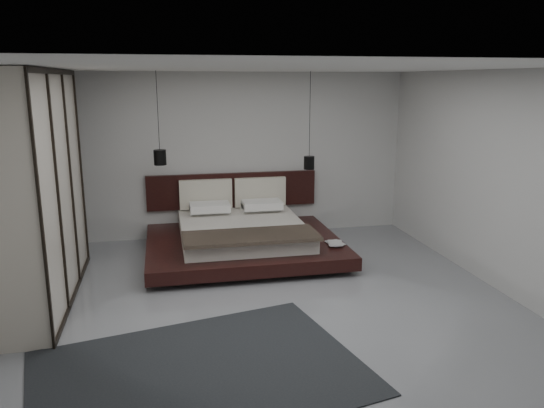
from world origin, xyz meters
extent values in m
plane|color=gray|center=(0.00, 0.00, 0.00)|extent=(6.00, 6.00, 0.00)
plane|color=white|center=(0.00, 0.00, 2.80)|extent=(6.00, 6.00, 0.00)
plane|color=#BBBBB8|center=(0.00, 3.00, 1.40)|extent=(6.00, 0.00, 6.00)
plane|color=#BBBBB8|center=(0.00, -3.00, 1.40)|extent=(6.00, 0.00, 6.00)
plane|color=#BBBBB8|center=(3.00, 0.00, 1.40)|extent=(0.00, 6.00, 6.00)
cube|color=black|center=(-2.95, 2.45, 1.30)|extent=(0.05, 0.90, 2.60)
cube|color=black|center=(-0.03, 1.75, 0.04)|extent=(2.30, 1.88, 0.08)
cube|color=black|center=(-0.03, 1.75, 0.18)|extent=(2.93, 2.40, 0.19)
cube|color=beige|center=(-0.03, 1.89, 0.39)|extent=(1.88, 2.09, 0.23)
cube|color=black|center=(-0.03, 1.07, 0.53)|extent=(1.90, 0.73, 0.05)
cube|color=white|center=(-0.47, 2.69, 0.56)|extent=(0.65, 0.42, 0.13)
cube|color=white|center=(0.41, 2.69, 0.56)|extent=(0.65, 0.42, 0.13)
cube|color=white|center=(-0.47, 2.54, 0.62)|extent=(0.65, 0.42, 0.13)
cube|color=white|center=(0.41, 2.54, 0.62)|extent=(0.65, 0.42, 0.13)
cube|color=black|center=(-0.03, 2.96, 0.80)|extent=(2.93, 0.08, 0.60)
cube|color=beige|center=(-0.50, 2.87, 0.77)|extent=(0.89, 0.10, 0.50)
cube|color=beige|center=(0.44, 2.87, 0.77)|extent=(0.89, 0.10, 0.50)
imported|color=#99724C|center=(1.17, 1.23, 0.29)|extent=(0.26, 0.32, 0.03)
imported|color=#99724C|center=(1.15, 1.20, 0.31)|extent=(0.27, 0.32, 0.02)
cylinder|color=black|center=(-1.23, 2.38, 2.21)|extent=(0.01, 0.01, 1.19)
cylinder|color=black|center=(-1.23, 2.38, 1.49)|extent=(0.19, 0.19, 0.24)
cylinder|color=#FFE0B2|center=(-1.23, 2.38, 1.39)|extent=(0.14, 0.14, 0.01)
cylinder|color=black|center=(1.17, 2.38, 2.12)|extent=(0.01, 0.01, 1.36)
cylinder|color=black|center=(1.17, 2.38, 1.33)|extent=(0.18, 0.18, 0.21)
cylinder|color=#FFE0B2|center=(1.17, 2.38, 1.24)|extent=(0.13, 0.13, 0.01)
cube|color=beige|center=(-2.70, 0.68, 1.40)|extent=(0.64, 2.79, 2.79)
cube|color=black|center=(-2.37, 0.68, 2.76)|extent=(0.03, 2.79, 0.06)
cube|color=black|center=(-2.37, 0.68, 0.03)|extent=(0.03, 2.79, 0.06)
cube|color=black|center=(-2.37, -0.72, 1.40)|extent=(0.03, 0.05, 2.79)
cube|color=black|center=(-2.37, 0.21, 1.40)|extent=(0.03, 0.05, 2.79)
cube|color=black|center=(-2.37, 1.14, 1.40)|extent=(0.03, 0.05, 2.79)
cube|color=black|center=(-2.37, 2.07, 1.40)|extent=(0.03, 0.05, 2.79)
cube|color=black|center=(-0.96, -1.48, 0.01)|extent=(3.37, 2.72, 0.01)
camera|label=1|loc=(-1.21, -5.97, 2.67)|focal=35.00mm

